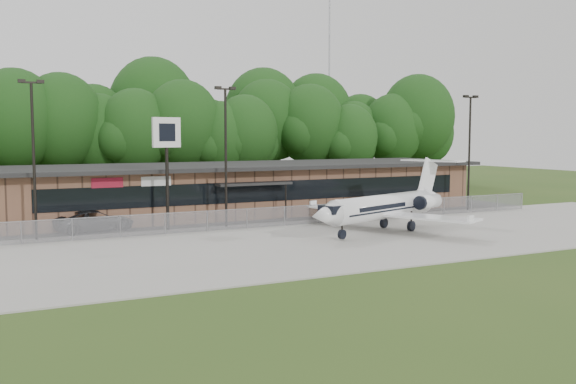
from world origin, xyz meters
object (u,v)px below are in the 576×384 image
business_jet (387,207)px  pole_sign (167,144)px  suv (94,221)px  terminal (249,188)px

business_jet → pole_sign: size_ratio=1.84×
business_jet → suv: 20.45m
business_jet → suv: (-18.01, 9.63, -1.03)m
terminal → suv: terminal is taller
terminal → business_jet: size_ratio=2.79×
pole_sign → terminal: bearing=26.8°
suv → pole_sign: 7.40m
business_jet → pole_sign: (-13.33, 7.56, 4.32)m
business_jet → terminal: bearing=85.4°
suv → pole_sign: bearing=-125.1°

